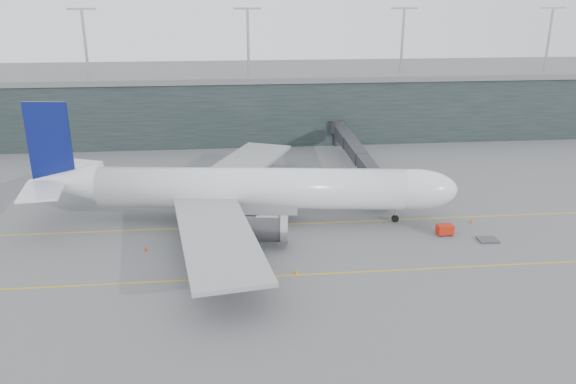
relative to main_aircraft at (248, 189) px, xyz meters
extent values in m
plane|color=#59595E|center=(-2.87, 1.93, -4.99)|extent=(320.00, 320.00, 0.00)
cube|color=gold|center=(-2.87, -2.07, -4.98)|extent=(160.00, 0.25, 0.02)
cube|color=gold|center=(-2.87, -18.07, -4.98)|extent=(160.00, 0.25, 0.02)
cube|color=gold|center=(2.13, 21.93, -4.98)|extent=(0.25, 60.00, 0.02)
cube|color=#1D2827|center=(-2.87, 59.93, 2.01)|extent=(240.00, 35.00, 14.00)
cube|color=slate|center=(-2.87, 59.93, 9.61)|extent=(240.00, 36.00, 1.20)
cylinder|color=#9E9EA3|center=(-32.87, 49.93, 17.01)|extent=(0.60, 0.60, 14.00)
cylinder|color=#9E9EA3|center=(2.13, 49.93, 17.01)|extent=(0.60, 0.60, 14.00)
cylinder|color=#9E9EA3|center=(37.13, 49.93, 17.01)|extent=(0.60, 0.60, 14.00)
cylinder|color=#9E9EA3|center=(72.13, 49.93, 17.01)|extent=(0.60, 0.60, 14.00)
cylinder|color=silver|center=(0.45, -0.06, 0.16)|extent=(45.07, 11.72, 6.02)
ellipsoid|color=silver|center=(24.04, -3.12, 0.16)|extent=(13.31, 7.60, 6.02)
cone|color=silver|center=(-27.00, 3.50, 0.84)|extent=(11.34, 7.11, 5.78)
cube|color=gray|center=(-0.52, 0.07, -2.17)|extent=(16.03, 6.81, 1.94)
cube|color=black|center=(27.70, -3.59, 1.13)|extent=(2.49, 3.16, 0.78)
cube|color=gray|center=(-4.38, -14.61, -0.81)|extent=(12.85, 29.15, 0.53)
cylinder|color=#343438|center=(1.19, -9.46, -2.46)|extent=(7.18, 4.24, 3.40)
cube|color=gray|center=(-0.51, 15.24, -0.81)|extent=(19.20, 29.31, 0.53)
cylinder|color=#343438|center=(3.56, 8.84, -2.46)|extent=(7.18, 4.24, 3.40)
cube|color=#0A1459|center=(-28.44, 3.69, 6.96)|extent=(6.32, 1.29, 11.65)
cube|color=silver|center=(-28.65, -1.67, 1.32)|extent=(6.45, 9.37, 0.34)
cube|color=silver|center=(-27.27, 8.92, 1.32)|extent=(8.27, 10.11, 0.34)
cylinder|color=black|center=(21.63, -2.81, -4.45)|extent=(1.11, 0.52, 1.07)
cylinder|color=#9E9EA3|center=(21.63, -2.81, -3.72)|extent=(0.29, 0.29, 2.52)
cylinder|color=black|center=(-4.01, -4.18, -4.36)|extent=(1.31, 0.64, 1.26)
cylinder|color=black|center=(-2.81, 5.06, -4.36)|extent=(1.31, 0.64, 1.26)
cube|color=#2A2A2F|center=(20.39, 2.58, -0.58)|extent=(2.89, 3.23, 2.47)
cube|color=#2A2A2F|center=(20.55, 9.89, -0.58)|extent=(2.45, 11.49, 2.20)
cube|color=#2A2A2F|center=(20.80, 21.33, -0.58)|extent=(2.67, 11.50, 2.29)
cube|color=#2A2A2F|center=(21.06, 32.77, -0.58)|extent=(2.89, 11.50, 2.38)
cylinder|color=#9E9EA3|center=(20.57, 10.50, -3.31)|extent=(0.44, 0.44, 3.35)
cube|color=#343438|center=(20.57, 10.50, -4.68)|extent=(1.79, 1.36, 0.62)
cylinder|color=#2A2A2F|center=(20.39, 42.43, -0.58)|extent=(3.52, 3.52, 2.64)
cylinder|color=#2A2A2F|center=(20.39, 42.43, -3.40)|extent=(1.58, 1.58, 3.17)
cube|color=#B81F0D|center=(27.21, -8.23, -4.13)|extent=(2.28, 1.52, 1.31)
cylinder|color=black|center=(26.44, -8.77, -4.79)|extent=(0.41, 0.17, 0.40)
cylinder|color=black|center=(28.04, -8.69, -4.79)|extent=(0.41, 0.17, 0.40)
cylinder|color=black|center=(26.39, -7.76, -4.79)|extent=(0.41, 0.17, 0.40)
cylinder|color=black|center=(27.99, -7.68, -4.79)|extent=(0.41, 0.17, 0.40)
cube|color=#3D3C42|center=(32.41, -10.78, -4.83)|extent=(2.70, 2.19, 0.26)
cube|color=#343438|center=(-9.06, 10.87, -4.84)|extent=(2.44, 2.21, 0.20)
cube|color=silver|center=(-9.06, 10.87, -3.94)|extent=(2.03, 1.97, 1.49)
cube|color=navy|center=(-9.06, 10.87, -3.17)|extent=(2.09, 2.04, 0.08)
cube|color=#343438|center=(-5.99, 12.73, -4.82)|extent=(2.51, 2.16, 0.22)
cube|color=silver|center=(-5.99, 12.73, -3.82)|extent=(2.05, 1.97, 1.66)
cube|color=navy|center=(-5.99, 12.73, -2.96)|extent=(2.12, 2.03, 0.09)
cube|color=#343438|center=(-2.63, 12.67, -4.85)|extent=(1.98, 1.70, 0.18)
cube|color=#ACB1B8|center=(-2.63, 12.67, -4.06)|extent=(1.62, 1.55, 1.33)
cube|color=navy|center=(-2.63, 12.67, -3.37)|extent=(1.67, 1.60, 0.07)
cone|color=#DC580C|center=(32.82, -4.49, -4.60)|extent=(0.49, 0.49, 0.77)
cone|color=orange|center=(5.10, -17.80, -4.61)|extent=(0.47, 0.47, 0.75)
cone|color=orange|center=(4.24, 12.09, -4.66)|extent=(0.41, 0.41, 0.65)
cone|color=#F83C0D|center=(-14.00, -9.30, -4.63)|extent=(0.45, 0.45, 0.71)
camera|label=1|loc=(-2.17, -78.19, 26.95)|focal=35.00mm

